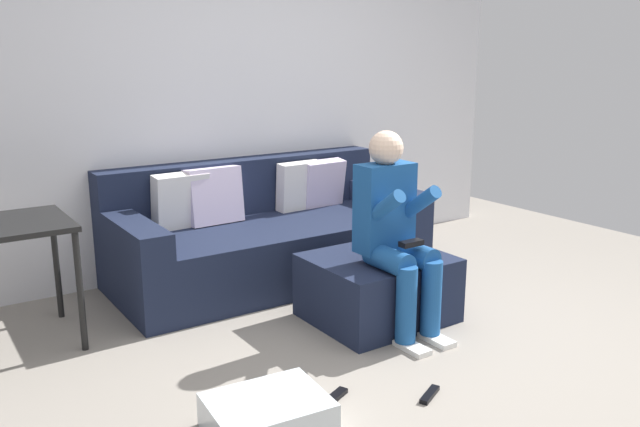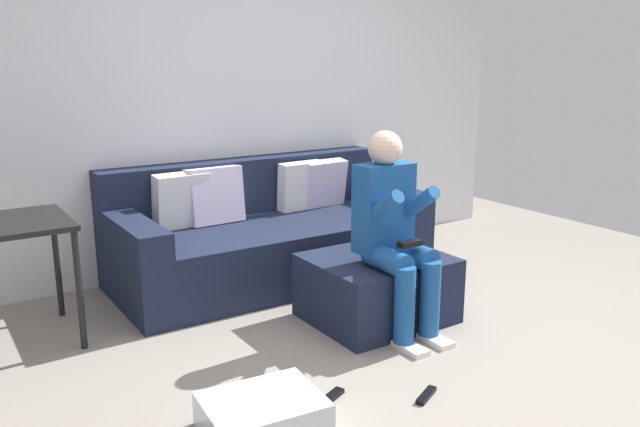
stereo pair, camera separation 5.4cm
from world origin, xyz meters
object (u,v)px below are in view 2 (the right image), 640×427
Objects in this scene: ottoman at (377,288)px; remote_by_storage_bin at (331,397)px; storage_bin at (263,415)px; side_table at (17,239)px; couch_sectional at (266,235)px; person_seated at (394,228)px; remote_near_ottoman at (426,395)px.

ottoman is 4.90× the size of remote_by_storage_bin.
storage_bin is 1.77m from side_table.
couch_sectional reaches higher than storage_bin.
remote_by_storage_bin is (-0.75, -0.47, -0.61)m from person_seated.
ottoman is 1.14× the size of side_table.
remote_by_storage_bin is at bearing -109.03° from couch_sectional.
person_seated reaches higher than couch_sectional.
side_table is 1.93m from remote_by_storage_bin.
person_seated is 7.15× the size of remote_by_storage_bin.
side_table is (-1.86, 0.83, 0.40)m from ottoman.
ottoman is 0.46m from person_seated.
ottoman is 0.99m from remote_near_ottoman.
person_seated is (0.15, -1.26, 0.31)m from couch_sectional.
ottoman is at bearing 31.27° from storage_bin.
person_seated is 2.33× the size of storage_bin.
storage_bin is at bearing -148.73° from ottoman.
side_table is (-0.69, 1.54, 0.52)m from storage_bin.
couch_sectional is 2.06m from storage_bin.
ottoman is 1.38m from storage_bin.
storage_bin is 0.41m from remote_by_storage_bin.
person_seated is (-0.03, -0.19, 0.42)m from ottoman.
side_table reaches higher than remote_near_ottoman.
couch_sectional reaches higher than side_table.
couch_sectional is 1.85m from remote_by_storage_bin.
couch_sectional is 1.90× the size of person_seated.
remote_near_ottoman and remote_by_storage_bin have the same top height.
side_table is at bearing 156.00° from ottoman.
ottoman is at bearing -24.00° from side_table.
remote_near_ottoman is (1.47, -1.72, -0.59)m from side_table.
storage_bin is at bearing -66.01° from side_table.
couch_sectional is 2.00m from remote_near_ottoman.
couch_sectional is 1.72m from side_table.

